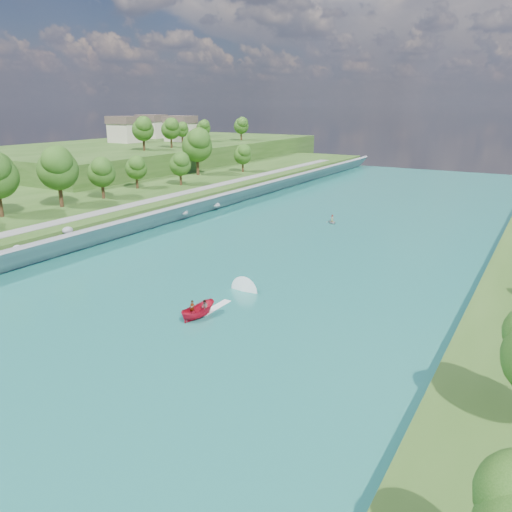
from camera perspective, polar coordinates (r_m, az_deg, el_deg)
The scene contains 11 objects.
ground at distance 52.05m, azimuth -12.24°, elevation -7.52°, with size 260.00×260.00×0.00m, color #2D5119.
river_water at distance 66.86m, azimuth -0.59°, elevation -1.49°, with size 55.00×240.00×0.10m, color #1B675D.
berm_west at distance 101.05m, azimuth -25.64°, elevation 4.19°, with size 45.00×240.00×3.50m, color #2D5119.
ridge_west at distance 174.08m, azimuth -11.16°, elevation 11.18°, with size 60.00×120.00×9.00m, color #2D5119.
riprap_bank at distance 81.77m, azimuth -16.59°, elevation 2.53°, with size 4.00×236.00×4.28m.
riverside_path at distance 86.84m, azimuth -19.28°, elevation 4.28°, with size 3.00×200.00×0.10m, color gray.
ridge_houses at distance 181.29m, azimuth -11.75°, elevation 14.16°, with size 29.50×29.50×8.40m.
trees_west at distance 91.65m, azimuth -26.15°, elevation 7.65°, with size 16.11×151.50×13.94m.
trees_ridge at distance 158.38m, azimuth -8.03°, elevation 14.13°, with size 15.03×53.02×10.59m.
motorboat at distance 52.95m, azimuth -5.74°, elevation -5.79°, with size 3.60×19.08×1.96m.
raft at distance 93.45m, azimuth 8.69°, elevation 3.94°, with size 2.92×3.07×1.57m.
Camera 1 is at (33.09, -34.08, 21.28)m, focal length 35.00 mm.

